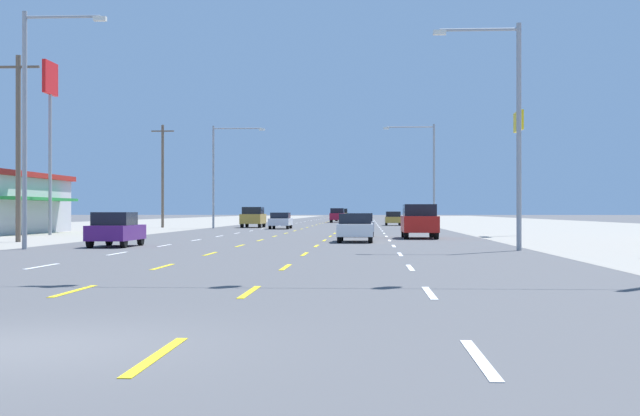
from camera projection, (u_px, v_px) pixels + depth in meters
ground_plane at (321, 229)px, 76.02m from camera, size 572.00×572.00×0.00m
lot_apron_left at (43, 229)px, 77.36m from camera, size 28.00×440.00×0.01m
lot_apron_right at (608, 230)px, 74.68m from camera, size 28.00×440.00×0.01m
lane_markings at (336, 223)px, 114.46m from camera, size 10.64×227.60×0.01m
signal_span_wire at (206, 37)px, 21.62m from camera, size 25.25×0.53×9.86m
hatchback_far_left_nearest at (116, 229)px, 38.74m from camera, size 1.72×3.90×1.54m
sedan_inner_right_near at (355, 227)px, 44.69m from camera, size 1.80×4.50×1.46m
suv_far_right_mid at (419, 221)px, 50.59m from camera, size 1.98×4.90×1.98m
sedan_inner_right_midfar at (360, 224)px, 54.96m from camera, size 1.80×4.50×1.46m
sedan_inner_left_far at (281, 220)px, 77.56m from camera, size 1.80×4.50×1.46m
suv_far_left_farther at (253, 217)px, 83.91m from camera, size 1.98×4.90×1.98m
hatchback_far_right_farthest at (393, 218)px, 95.75m from camera, size 1.72×3.90×1.54m
suv_center_turn_distant_a at (337, 215)px, 120.02m from camera, size 1.98×4.90×1.98m
suv_center_turn_distant_b at (342, 215)px, 137.89m from camera, size 1.98×4.90×1.98m
pole_sign_left_row_1 at (50, 101)px, 57.88m from camera, size 0.24×2.34×11.53m
pole_sign_right_row_1 at (518, 140)px, 55.83m from camera, size 0.24×2.51×7.98m
streetlight_left_row_0 at (32, 113)px, 36.07m from camera, size 3.54×0.26×9.89m
streetlight_right_row_0 at (510, 120)px, 35.00m from camera, size 3.54×0.26×9.16m
streetlight_left_row_1 at (219, 168)px, 80.38m from camera, size 4.88×0.26×9.47m
streetlight_right_row_1 at (428, 167)px, 79.34m from camera, size 4.71×0.26×9.53m
utility_pole_left_row_0 at (18, 145)px, 44.60m from camera, size 2.20×0.26×9.59m
utility_pole_left_row_1 at (163, 174)px, 83.87m from camera, size 2.20×0.26×9.91m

